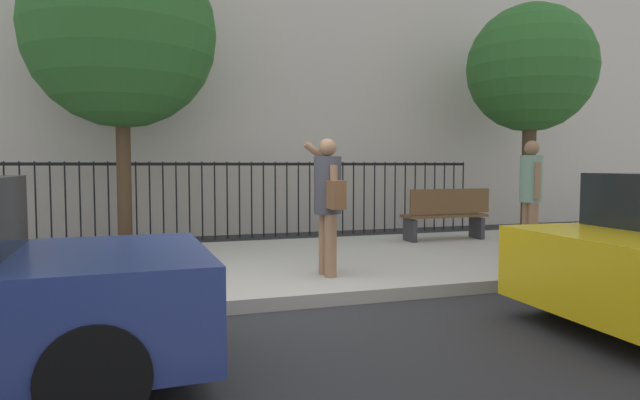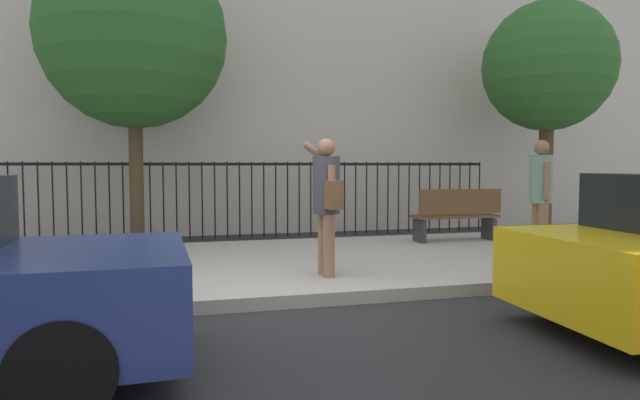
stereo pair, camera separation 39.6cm
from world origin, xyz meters
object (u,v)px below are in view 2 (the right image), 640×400
at_px(street_tree_mid, 548,67).
at_px(street_tree_near, 134,36).
at_px(pedestrian_walking, 541,189).
at_px(street_bench, 457,214).
at_px(pedestrian_on_phone, 327,197).

bearing_deg(street_tree_mid, street_tree_near, 176.39).
height_order(pedestrian_walking, street_tree_mid, street_tree_mid).
bearing_deg(street_tree_near, pedestrian_walking, -28.91).
bearing_deg(street_bench, street_tree_mid, 22.79).
bearing_deg(street_tree_near, street_tree_mid, -3.61).
bearing_deg(street_tree_near, street_bench, -16.47).
distance_m(pedestrian_on_phone, pedestrian_walking, 3.67).
bearing_deg(pedestrian_walking, street_tree_mid, 51.79).
distance_m(pedestrian_walking, street_tree_near, 7.43).
height_order(pedestrian_on_phone, street_tree_mid, street_tree_mid).
bearing_deg(street_tree_mid, street_bench, -157.21).
xyz_separation_m(pedestrian_on_phone, street_bench, (3.13, 2.41, -0.49)).
distance_m(pedestrian_on_phone, street_bench, 3.98).
xyz_separation_m(pedestrian_walking, street_tree_near, (-6.06, 3.35, 2.68)).
bearing_deg(street_tree_mid, pedestrian_walking, -128.21).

